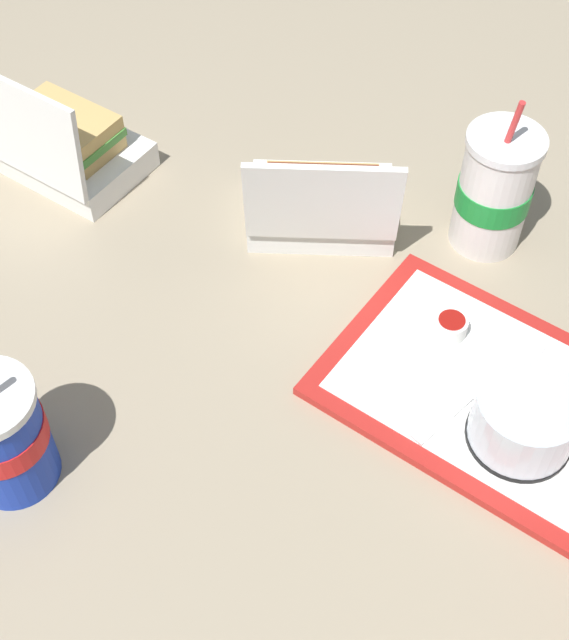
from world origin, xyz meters
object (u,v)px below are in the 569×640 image
(food_tray, at_px, (490,393))
(cake_container, at_px, (524,420))
(clamshell_sandwich_front, at_px, (65,145))
(soda_cup_back, at_px, (494,191))
(soda_cup_center, at_px, (1,435))
(ketchup_cup, at_px, (451,326))
(clamshell_hotdog_back, at_px, (322,201))
(plastic_fork, at_px, (502,329))

(food_tray, xyz_separation_m, cake_container, (0.06, -0.03, 0.04))
(clamshell_sandwich_front, distance_m, soda_cup_back, 0.59)
(clamshell_sandwich_front, height_order, soda_cup_center, soda_cup_center)
(ketchup_cup, relative_size, clamshell_hotdog_back, 0.16)
(ketchup_cup, xyz_separation_m, clamshell_sandwich_front, (-0.58, -0.09, 0.02))
(food_tray, relative_size, ketchup_cup, 9.67)
(clamshell_sandwich_front, relative_size, clamshell_hotdog_back, 0.84)
(clamshell_hotdog_back, height_order, soda_cup_back, soda_cup_back)
(cake_container, distance_m, clamshell_sandwich_front, 0.72)
(food_tray, distance_m, soda_cup_center, 0.54)
(cake_container, xyz_separation_m, ketchup_cup, (-0.14, 0.07, -0.02))
(soda_cup_center, xyz_separation_m, soda_cup_back, (0.20, 0.62, 0.01))
(ketchup_cup, xyz_separation_m, soda_cup_back, (-0.06, 0.17, 0.06))
(food_tray, distance_m, clamshell_hotdog_back, 0.34)
(clamshell_sandwich_front, xyz_separation_m, clamshell_hotdog_back, (0.34, 0.14, -0.00))
(cake_container, xyz_separation_m, soda_cup_center, (-0.40, -0.38, 0.03))
(clamshell_sandwich_front, height_order, clamshell_hotdog_back, clamshell_sandwich_front)
(plastic_fork, distance_m, soda_cup_back, 0.18)
(clamshell_sandwich_front, relative_size, soda_cup_back, 0.93)
(ketchup_cup, bearing_deg, clamshell_hotdog_back, 166.82)
(soda_cup_center, height_order, soda_cup_back, soda_cup_back)
(clamshell_hotdog_back, bearing_deg, ketchup_cup, -13.18)
(plastic_fork, bearing_deg, ketchup_cup, -142.06)
(ketchup_cup, distance_m, clamshell_hotdog_back, 0.25)
(food_tray, xyz_separation_m, ketchup_cup, (-0.08, 0.04, 0.02))
(food_tray, height_order, soda_cup_back, soda_cup_back)
(food_tray, relative_size, soda_cup_back, 1.68)
(soda_cup_back, bearing_deg, cake_container, -51.59)
(soda_cup_center, bearing_deg, food_tray, 50.41)
(plastic_fork, relative_size, soda_cup_center, 0.53)
(food_tray, bearing_deg, clamshell_hotdog_back, 163.54)
(clamshell_sandwich_front, bearing_deg, food_tray, 4.10)
(ketchup_cup, distance_m, plastic_fork, 0.06)
(ketchup_cup, height_order, clamshell_hotdog_back, clamshell_hotdog_back)
(soda_cup_center, bearing_deg, clamshell_hotdog_back, 88.06)
(clamshell_hotdog_back, relative_size, soda_cup_center, 1.24)
(cake_container, distance_m, plastic_fork, 0.15)
(plastic_fork, xyz_separation_m, soda_cup_center, (-0.30, -0.49, 0.06))
(clamshell_sandwich_front, xyz_separation_m, soda_cup_back, (0.52, 0.26, 0.04))
(soda_cup_center, bearing_deg, clamshell_sandwich_front, 131.67)
(plastic_fork, distance_m, soda_cup_center, 0.58)
(soda_cup_back, bearing_deg, plastic_fork, -51.31)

